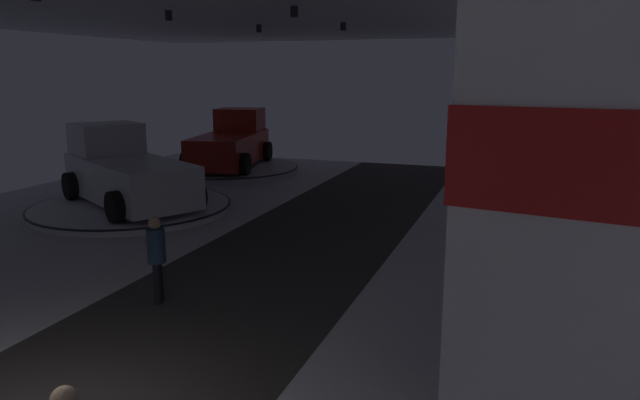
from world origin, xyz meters
The scene contains 9 objects.
display_platform_far_right centered at (7.26, 10.25, 0.19)m, with size 5.55×5.55×0.35m.
display_car_far_right centered at (7.28, 10.27, 1.11)m, with size 4.19×4.29×1.71m.
display_platform_deep_right centered at (6.96, 18.51, 0.20)m, with size 6.07×6.07×0.37m.
display_car_deep_right centered at (6.98, 18.49, 1.14)m, with size 4.04×4.40×1.71m.
display_platform_far_left centered at (-6.06, 10.24, 0.13)m, with size 5.87×5.87×0.22m.
pickup_truck_far_left centered at (-6.33, 10.41, 1.16)m, with size 5.63×4.58×2.30m.
display_platform_deep_left centered at (-6.67, 17.52, 0.14)m, with size 5.68×5.68×0.24m.
pickup_truck_deep_left centered at (-6.73, 17.83, 1.17)m, with size 3.49×5.61×2.30m.
visitor_walking_near centered at (-1.12, 4.53, 0.91)m, with size 0.32×0.32×1.59m.
Camera 1 is at (4.98, -3.85, 4.08)m, focal length 32.72 mm.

